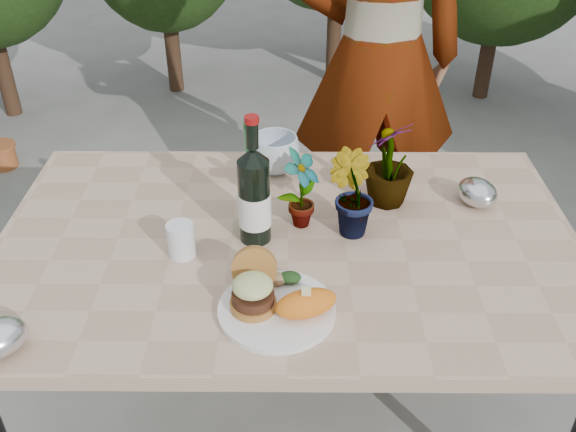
{
  "coord_description": "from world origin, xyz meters",
  "views": [
    {
      "loc": [
        0.01,
        -1.42,
        1.79
      ],
      "look_at": [
        0.0,
        -0.08,
        0.88
      ],
      "focal_mm": 40.0,
      "sensor_mm": 36.0,
      "label": 1
    }
  ],
  "objects_px": {
    "patio_table": "(288,255)",
    "person": "(378,60)",
    "dinner_plate": "(277,310)",
    "wine_bottle": "(254,197)"
  },
  "relations": [
    {
      "from": "patio_table",
      "to": "person",
      "type": "distance_m",
      "value": 1.01
    },
    {
      "from": "dinner_plate",
      "to": "person",
      "type": "height_order",
      "value": "person"
    },
    {
      "from": "patio_table",
      "to": "person",
      "type": "height_order",
      "value": "person"
    },
    {
      "from": "wine_bottle",
      "to": "person",
      "type": "xyz_separation_m",
      "value": [
        0.43,
        0.93,
        0.03
      ]
    },
    {
      "from": "patio_table",
      "to": "wine_bottle",
      "type": "distance_m",
      "value": 0.21
    },
    {
      "from": "dinner_plate",
      "to": "wine_bottle",
      "type": "distance_m",
      "value": 0.33
    },
    {
      "from": "dinner_plate",
      "to": "wine_bottle",
      "type": "bearing_deg",
      "value": 102.22
    },
    {
      "from": "patio_table",
      "to": "dinner_plate",
      "type": "height_order",
      "value": "dinner_plate"
    },
    {
      "from": "wine_bottle",
      "to": "person",
      "type": "height_order",
      "value": "person"
    },
    {
      "from": "patio_table",
      "to": "wine_bottle",
      "type": "height_order",
      "value": "wine_bottle"
    }
  ]
}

